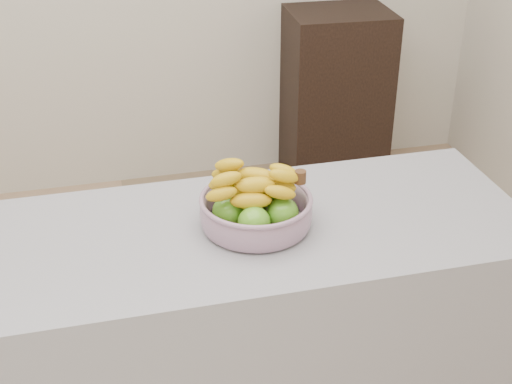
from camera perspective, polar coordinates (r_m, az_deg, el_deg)
counter at (r=2.11m, az=-7.39°, el=-14.04°), size 2.00×0.60×0.90m
cabinet at (r=3.87m, az=6.37°, el=7.52°), size 0.54×0.44×0.93m
fruit_bowl at (r=1.84m, az=-0.02°, el=-1.23°), size 0.29×0.29×0.16m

